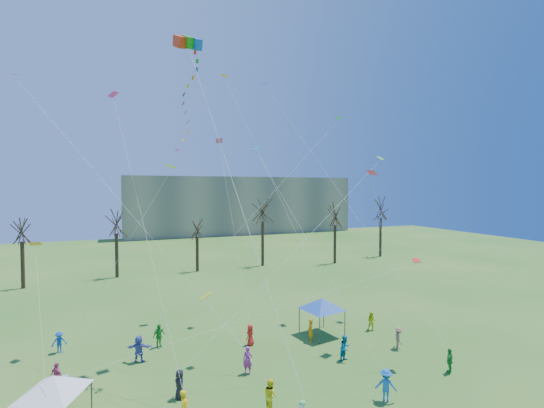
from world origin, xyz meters
name	(u,v)px	position (x,y,z in m)	size (l,w,h in m)	color
distant_building	(240,205)	(22.00, 82.00, 7.50)	(60.00, 14.00, 15.00)	gray
bare_tree_row	(207,222)	(3.48, 36.43, 7.13)	(71.34, 9.37, 10.82)	black
big_box_kite	(192,102)	(-3.27, 8.88, 17.80)	(2.74, 6.77, 23.12)	red
canopy_tent_white	(53,384)	(-11.02, 3.68, 2.40)	(3.46, 3.46, 2.83)	#3F3F44
canopy_tent_blue	(322,304)	(7.26, 9.74, 2.56)	(3.96, 3.96, 3.03)	#3F3F44
festival_crowd	(233,360)	(-1.24, 6.16, 0.86)	(25.11, 14.92, 1.85)	red
small_kites_aloft	(239,169)	(0.65, 10.93, 13.46)	(31.21, 16.93, 32.09)	orange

